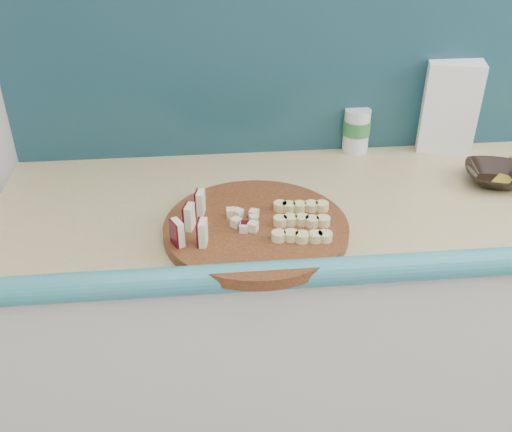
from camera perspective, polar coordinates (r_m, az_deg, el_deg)
The scene contains 9 objects.
kitchen_counter at distance 1.76m, azimuth 15.57°, elevation -10.65°, with size 2.20×0.63×0.91m.
backsplash at distance 1.66m, azimuth 15.77°, elevation 14.79°, with size 2.20×0.02×0.50m, color teal.
cutting_board at distance 1.26m, azimuth -0.00°, elevation -1.27°, with size 0.41×0.41×0.03m, color #3F1C0D.
apple_wedges at distance 1.22m, azimuth -6.41°, elevation -0.49°, with size 0.07×0.16×0.06m.
apple_chunks at distance 1.25m, azimuth -1.18°, elevation -0.37°, with size 0.05×0.06×0.02m.
banana_slices at distance 1.25m, azimuth 4.59°, elevation -0.47°, with size 0.14×0.16×0.02m.
brown_bowl at distance 1.59m, azimuth 22.91°, elevation 3.72°, with size 0.16×0.16×0.04m, color black.
flour_bag at distance 1.71m, azimuth 18.71°, elevation 10.43°, with size 0.15×0.11×0.25m, color white.
canister at distance 1.65m, azimuth 10.01°, elevation 8.50°, with size 0.08×0.08×0.12m.
Camera 1 is at (-0.49, 0.30, 1.61)m, focal length 40.00 mm.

